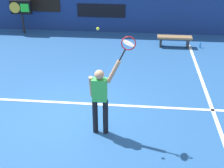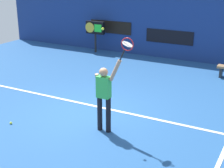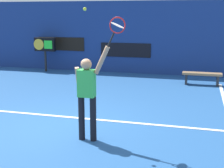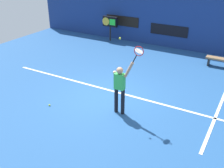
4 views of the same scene
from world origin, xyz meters
TOP-DOWN VIEW (x-y plane):
  - ground_plane at (0.00, 0.00)m, footprint 18.00×18.00m
  - back_wall at (0.00, 7.04)m, footprint 18.00×0.20m
  - sponsor_banner_center at (0.00, 6.92)m, footprint 2.20×0.03m
  - sponsor_banner_portside at (-3.00, 6.92)m, footprint 2.20×0.03m
  - court_baseline at (0.00, 0.53)m, footprint 10.00×0.10m
  - tennis_player at (0.95, -0.71)m, footprint 0.73×0.31m
  - tennis_racket at (1.55, -0.72)m, footprint 0.42×0.27m
  - tennis_ball at (0.93, -0.72)m, footprint 0.07×0.07m
  - scoreboard_clock at (-3.55, 6.37)m, footprint 0.96×0.20m
  - court_bench at (3.22, 5.29)m, footprint 1.40×0.36m

SIDE VIEW (x-z plane):
  - ground_plane at x=0.00m, z-range 0.00..0.00m
  - court_baseline at x=0.00m, z-range 0.00..0.01m
  - court_bench at x=3.22m, z-range 0.11..0.56m
  - sponsor_banner_center at x=0.00m, z-range 0.70..1.30m
  - tennis_player at x=0.95m, z-range 0.03..1.99m
  - scoreboard_clock at x=-3.55m, z-range 0.40..1.91m
  - sponsor_banner_portside at x=-3.00m, z-range 0.89..1.49m
  - back_wall at x=0.00m, z-range 0.00..3.08m
  - tennis_racket at x=1.55m, z-range 2.00..2.62m
  - tennis_ball at x=0.93m, z-range 2.60..2.67m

